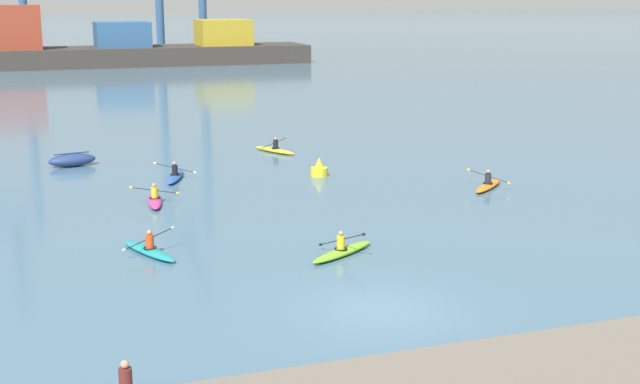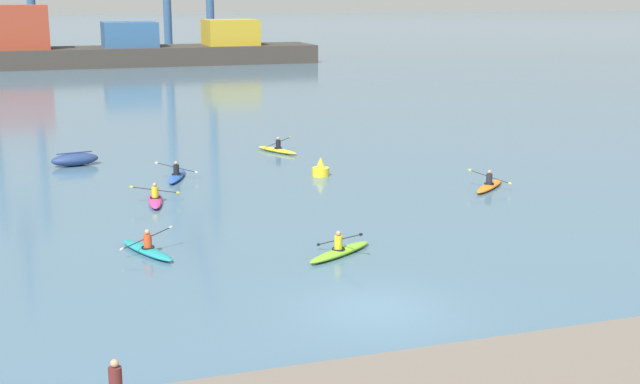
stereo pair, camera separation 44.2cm
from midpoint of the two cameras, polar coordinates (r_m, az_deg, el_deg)
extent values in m
plane|color=#476B84|center=(25.96, 4.25, -7.97)|extent=(800.00, 800.00, 0.00)
cube|color=#38332D|center=(118.45, -12.51, 8.92)|extent=(50.18, 9.54, 2.45)
cube|color=#993823|center=(117.55, -19.41, 10.42)|extent=(7.03, 6.68, 5.56)
cube|color=#2D5684|center=(118.29, -12.58, 10.30)|extent=(7.03, 6.68, 3.29)
cube|color=#B29323|center=(120.57, -5.94, 10.64)|extent=(7.03, 6.68, 3.48)
ellipsoid|color=navy|center=(49.18, -15.91, 2.11)|extent=(2.76, 1.55, 0.70)
cube|color=navy|center=(49.11, -15.94, 2.55)|extent=(1.93, 0.41, 0.06)
cylinder|color=yellow|center=(44.62, 0.33, 1.37)|extent=(0.90, 0.90, 0.45)
cone|color=yellow|center=(44.52, 0.33, 2.00)|extent=(0.49, 0.49, 0.55)
ellipsoid|color=teal|center=(31.93, -11.18, -3.86)|extent=(1.87, 3.37, 0.26)
torus|color=black|center=(31.81, -11.10, -3.66)|extent=(0.64, 0.64, 0.05)
cylinder|color=#DB471E|center=(31.74, -11.12, -3.25)|extent=(0.30, 0.30, 0.50)
sphere|color=tan|center=(31.65, -11.15, -2.64)|extent=(0.19, 0.19, 0.19)
cylinder|color=black|center=(31.75, -11.17, -3.06)|extent=(1.91, 0.83, 0.47)
ellipsoid|color=silver|center=(31.34, -12.77, -3.77)|extent=(0.20, 0.11, 0.15)
ellipsoid|color=silver|center=(32.20, -9.62, -2.36)|extent=(0.20, 0.11, 0.15)
ellipsoid|color=#2856B2|center=(44.53, -9.32, 1.04)|extent=(1.70, 3.41, 0.26)
torus|color=black|center=(44.41, -9.35, 1.19)|extent=(0.63, 0.63, 0.05)
cylinder|color=black|center=(44.36, -9.36, 1.50)|extent=(0.30, 0.30, 0.50)
sphere|color=tan|center=(44.29, -9.38, 1.94)|extent=(0.19, 0.19, 0.19)
cylinder|color=black|center=(44.39, -9.35, 1.64)|extent=(1.94, 0.72, 0.52)
ellipsoid|color=silver|center=(44.53, -10.66, 1.94)|extent=(0.20, 0.10, 0.15)
ellipsoid|color=silver|center=(44.27, -8.04, 1.33)|extent=(0.20, 0.10, 0.15)
ellipsoid|color=orange|center=(42.60, 11.62, 0.40)|extent=(2.93, 2.72, 0.26)
torus|color=black|center=(42.48, 11.58, 0.55)|extent=(0.69, 0.69, 0.05)
cylinder|color=#23232D|center=(42.43, 11.60, 0.87)|extent=(0.30, 0.30, 0.50)
sphere|color=tan|center=(42.35, 11.62, 1.33)|extent=(0.19, 0.19, 0.19)
cylinder|color=black|center=(42.45, 11.63, 1.02)|extent=(1.40, 1.55, 0.48)
ellipsoid|color=yellow|center=(42.72, 10.33, 1.46)|extent=(0.16, 0.18, 0.15)
ellipsoid|color=yellow|center=(42.21, 12.93, 0.57)|extent=(0.16, 0.18, 0.15)
ellipsoid|color=#C13384|center=(39.62, -10.70, -0.52)|extent=(1.02, 3.45, 0.26)
torus|color=black|center=(39.49, -10.71, -0.36)|extent=(0.55, 0.55, 0.05)
cylinder|color=gold|center=(39.44, -10.72, -0.02)|extent=(0.30, 0.30, 0.50)
sphere|color=tan|center=(39.36, -10.74, 0.48)|extent=(0.19, 0.19, 0.19)
cylinder|color=black|center=(39.46, -10.73, 0.14)|extent=(2.06, 0.29, 0.40)
ellipsoid|color=yellow|center=(39.43, -12.24, 0.33)|extent=(0.20, 0.06, 0.14)
ellipsoid|color=yellow|center=(39.52, -9.22, -0.05)|extent=(0.20, 0.06, 0.14)
ellipsoid|color=yellow|center=(51.45, -2.65, 2.83)|extent=(2.02, 3.32, 0.26)
torus|color=black|center=(51.35, -2.58, 2.97)|extent=(0.65, 0.65, 0.05)
cylinder|color=black|center=(51.31, -2.58, 3.23)|extent=(0.30, 0.30, 0.50)
sphere|color=tan|center=(51.25, -2.58, 3.62)|extent=(0.19, 0.19, 0.19)
cylinder|color=black|center=(51.33, -2.62, 3.35)|extent=(1.88, 0.93, 0.44)
ellipsoid|color=yellow|center=(50.69, -3.48, 2.98)|extent=(0.20, 0.12, 0.14)
ellipsoid|color=yellow|center=(51.98, -1.77, 3.71)|extent=(0.20, 0.12, 0.14)
ellipsoid|color=#7ABC2D|center=(31.15, 1.76, -4.05)|extent=(3.20, 2.31, 0.26)
torus|color=black|center=(31.03, 1.65, -3.84)|extent=(0.68, 0.68, 0.05)
cylinder|color=gold|center=(30.97, 1.65, -3.42)|extent=(0.30, 0.30, 0.50)
sphere|color=tan|center=(30.87, 1.66, -2.79)|extent=(0.19, 0.19, 0.19)
cylinder|color=black|center=(30.98, 1.71, -3.22)|extent=(1.08, 1.69, 0.78)
ellipsoid|color=black|center=(31.66, 0.30, -3.55)|extent=(0.14, 0.20, 0.17)
ellipsoid|color=black|center=(30.31, 3.18, -2.87)|extent=(0.14, 0.20, 0.17)
cylinder|color=#562323|center=(19.68, -12.95, -12.11)|extent=(0.30, 0.30, 0.52)
sphere|color=tan|center=(19.54, -13.01, -11.15)|extent=(0.19, 0.19, 0.19)
camera|label=1|loc=(0.22, -89.67, 0.08)|focal=47.60mm
camera|label=2|loc=(0.22, 90.33, -0.08)|focal=47.60mm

